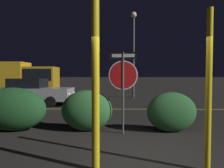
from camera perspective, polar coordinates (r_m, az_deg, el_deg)
The scene contains 11 objects.
ground_plane at distance 4.99m, azimuth 9.91°, elevation -18.79°, with size 260.00×260.00×0.00m, color black.
road_center_stripe at distance 11.43m, azimuth 4.58°, elevation -6.56°, with size 42.94×0.12×0.01m, color gold.
stop_sign at distance 6.60m, azimuth 2.93°, elevation 2.08°, with size 0.88×0.15×2.49m.
yellow_pole_left at distance 4.06m, azimuth -4.33°, elevation 2.05°, with size 0.15×0.15×3.56m, color yellow.
yellow_pole_right at distance 4.41m, azimuth 23.93°, elevation -1.57°, with size 0.11×0.11×3.03m, color yellow.
hedge_bush_1 at distance 7.71m, azimuth -24.37°, elevation -6.00°, with size 2.11×1.07×1.39m, color #1E4C23.
hedge_bush_2 at distance 7.06m, azimuth -6.58°, elevation -6.91°, with size 1.63×0.86×1.31m, color #2D6633.
hedge_bush_3 at distance 7.14m, azimuth 15.29°, elevation -7.10°, with size 1.54×0.74×1.26m, color #285B2D.
passing_car_2 at distance 13.78m, azimuth -20.63°, elevation -1.93°, with size 5.04×2.02×1.57m.
delivery_truck at distance 18.37m, azimuth -23.34°, elevation 1.42°, with size 6.14×2.46×2.73m.
street_lamp at distance 17.02m, azimuth 5.66°, elevation 10.78°, with size 0.45×0.45×6.55m.
Camera 1 is at (-0.75, -4.59, 1.82)m, focal length 35.00 mm.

